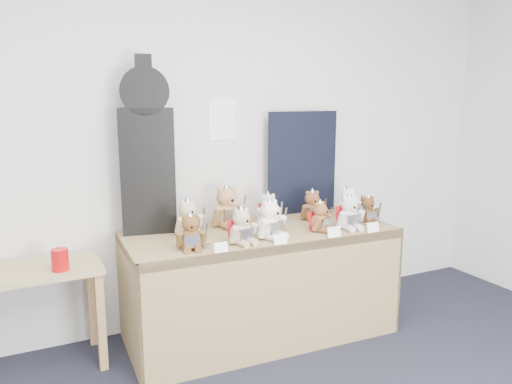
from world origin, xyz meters
name	(u,v)px	position (x,y,z in m)	size (l,w,h in m)	color
room_shell	(222,120)	(0.52, 2.49, 1.53)	(6.00, 6.00, 6.00)	white
display_table	(265,256)	(0.62, 1.98, 0.61)	(1.90, 0.85, 0.78)	olive
side_table	(33,287)	(-0.86, 2.23, 0.55)	(0.82, 0.47, 0.67)	tan
guitar_case	(147,148)	(-0.10, 2.32, 1.36)	(0.37, 0.17, 1.19)	black
navy_board	(303,163)	(1.16, 2.39, 1.19)	(0.61, 0.02, 0.81)	black
red_cup	(60,260)	(-0.70, 2.11, 0.74)	(0.10, 0.10, 0.13)	#B60C0E
teddy_front_far_left	(191,233)	(0.04, 1.84, 0.88)	(0.21, 0.18, 0.25)	brown
teddy_front_left	(242,228)	(0.37, 1.81, 0.89)	(0.22, 0.20, 0.26)	tan
teddy_front_centre	(270,221)	(0.59, 1.84, 0.90)	(0.25, 0.23, 0.30)	white
teddy_front_right	(320,218)	(0.98, 1.85, 0.88)	(0.20, 0.19, 0.24)	brown
teddy_front_far_right	(349,214)	(1.20, 1.81, 0.89)	(0.23, 0.19, 0.28)	silver
teddy_front_end	(368,211)	(1.43, 1.89, 0.87)	(0.19, 0.16, 0.23)	#52371C
teddy_back_left	(188,219)	(0.13, 2.17, 0.89)	(0.23, 0.19, 0.28)	#BEAF8B
teddy_back_centre_left	(227,208)	(0.45, 2.25, 0.92)	(0.28, 0.24, 0.34)	#AD8056
teddy_back_centre_right	(268,210)	(0.75, 2.19, 0.88)	(0.21, 0.19, 0.26)	beige
teddy_back_right	(312,207)	(1.10, 2.14, 0.88)	(0.21, 0.18, 0.26)	brown
teddy_back_end	(348,204)	(1.40, 2.10, 0.89)	(0.22, 0.18, 0.26)	white
entry_card_a	(221,247)	(0.18, 1.70, 0.81)	(0.09, 0.00, 0.06)	white
entry_card_b	(280,240)	(0.58, 1.68, 0.82)	(0.09, 0.00, 0.07)	white
entry_card_c	(334,232)	(0.97, 1.67, 0.82)	(0.10, 0.00, 0.07)	white
entry_card_d	(373,227)	(1.29, 1.66, 0.82)	(0.10, 0.00, 0.07)	white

